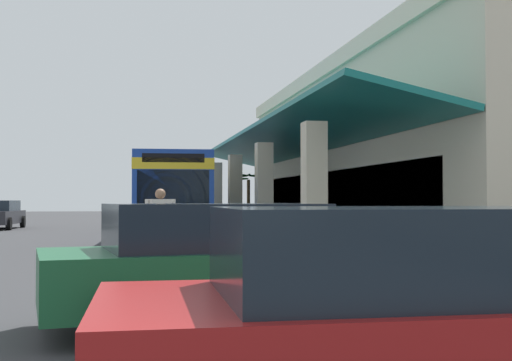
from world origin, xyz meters
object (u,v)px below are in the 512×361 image
pedestrian (160,222)px  potted_palm (248,214)px  parked_sedan_red (438,320)px  transit_bus (172,191)px  parked_sedan_green (225,263)px

pedestrian → potted_palm: bearing=163.0°
parked_sedan_red → pedestrian: size_ratio=2.51×
transit_bus → potted_palm: bearing=144.7°
transit_bus → parked_sedan_green: 18.21m
parked_sedan_red → pedestrian: pedestrian is taller
pedestrian → parked_sedan_red: bearing=6.3°
parked_sedan_green → pedestrian: pedestrian is taller
parked_sedan_red → potted_palm: (-27.97, 3.92, 0.05)m
parked_sedan_red → pedestrian: bearing=-173.7°
transit_bus → pedestrian: transit_bus is taller
transit_bus → parked_sedan_red: (22.09, 0.25, -1.10)m
transit_bus → parked_sedan_green: size_ratio=2.45×
parked_sedan_green → parked_sedan_red: bearing=11.4°
parked_sedan_green → pedestrian: 7.21m
pedestrian → transit_bus: bearing=174.9°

